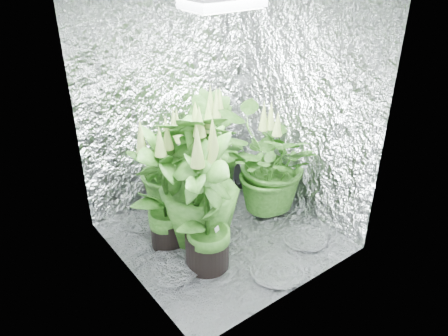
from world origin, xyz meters
TOP-DOWN VIEW (x-y plane):
  - ground at (0.00, 0.00)m, footprint 1.60×1.60m
  - walls at (0.00, 0.00)m, footprint 1.62×1.62m
  - grow_lamp at (0.00, 0.00)m, footprint 0.50×0.30m
  - plant_a at (-0.10, 0.57)m, footprint 1.02×1.02m
  - plant_b at (-0.41, 0.17)m, footprint 0.72×0.72m
  - plant_c at (0.31, 0.59)m, footprint 0.65×0.65m
  - plant_d at (-0.18, 0.07)m, footprint 0.85×0.85m
  - plant_e at (0.55, 0.06)m, footprint 0.83×0.83m
  - plant_f at (-0.31, -0.22)m, footprint 0.64×0.64m
  - circulation_fan at (0.61, 0.55)m, footprint 0.17×0.29m
  - plant_label at (-0.24, -0.25)m, footprint 0.05×0.04m

SIDE VIEW (x-z plane):
  - ground at x=0.00m, z-range 0.00..0.00m
  - circulation_fan at x=0.61m, z-range -0.03..0.32m
  - plant_label at x=-0.24m, z-range 0.26..0.34m
  - plant_a at x=-0.10m, z-range -0.03..0.94m
  - plant_e at x=0.55m, z-range -0.02..0.98m
  - plant_c at x=0.31m, z-range -0.04..1.01m
  - plant_b at x=-0.41m, z-range -0.04..1.04m
  - plant_f at x=-0.31m, z-range -0.05..1.08m
  - plant_d at x=-0.18m, z-range -0.04..1.17m
  - walls at x=0.00m, z-range 0.00..2.00m
  - grow_lamp at x=0.00m, z-range 1.72..1.94m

